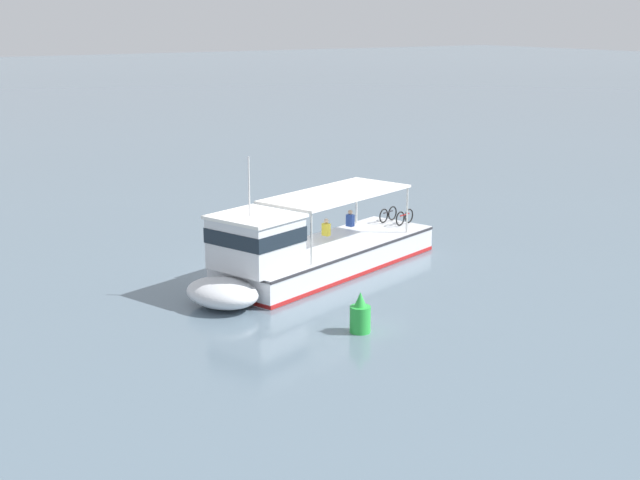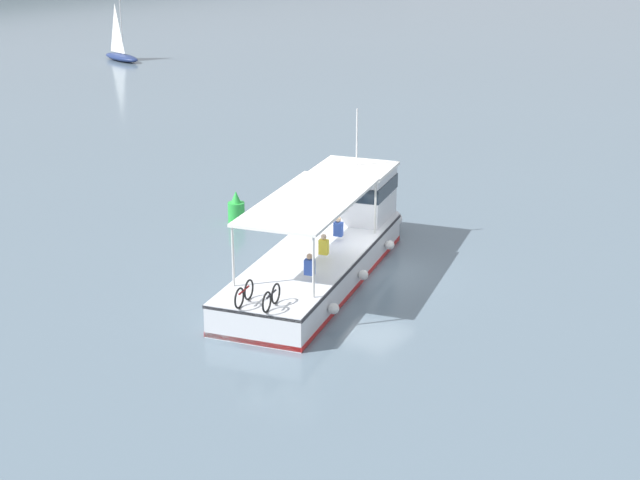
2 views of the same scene
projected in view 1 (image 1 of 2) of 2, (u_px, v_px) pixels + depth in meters
ground_plane at (272, 272)px, 36.13m from camera, size 400.00×400.00×0.00m
ferry_main at (304, 254)px, 35.00m from camera, size 13.04×6.87×5.32m
channel_buoy at (360, 316)px, 29.20m from camera, size 0.70×0.70×1.40m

